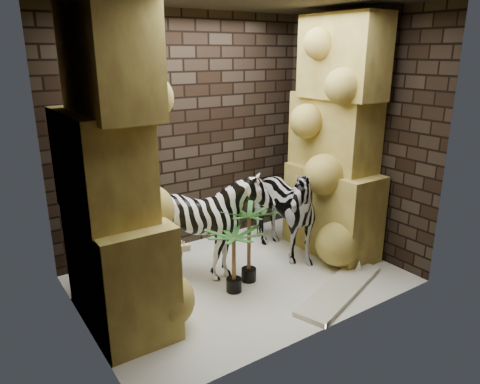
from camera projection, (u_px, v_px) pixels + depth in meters
floor at (241, 279)px, 5.14m from camera, size 3.50×3.50×0.00m
wall_back at (186, 134)px, 5.67m from camera, size 3.50×0.00×3.50m
wall_front at (326, 179)px, 3.70m from camera, size 3.50×0.00×3.50m
wall_left at (70, 177)px, 3.75m from camera, size 0.00×3.00×3.00m
wall_right at (355, 135)px, 5.63m from camera, size 0.00×3.00×3.00m
rock_pillar_left at (111, 171)px, 3.94m from camera, size 0.68×1.30×3.00m
rock_pillar_right at (337, 138)px, 5.45m from camera, size 0.58×1.25×3.00m
zebra_right at (278, 201)px, 5.55m from camera, size 0.73×1.27×1.46m
zebra_left at (208, 230)px, 5.03m from camera, size 1.06×1.31×1.17m
giraffe_toy at (164, 282)px, 4.30m from camera, size 0.41×0.20×0.76m
palm_front at (249, 245)px, 4.97m from camera, size 0.36×0.36×0.89m
palm_back at (234, 261)px, 4.77m from camera, size 0.36×0.36×0.73m
surfboard at (340, 289)px, 4.87m from camera, size 1.50×0.82×0.05m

